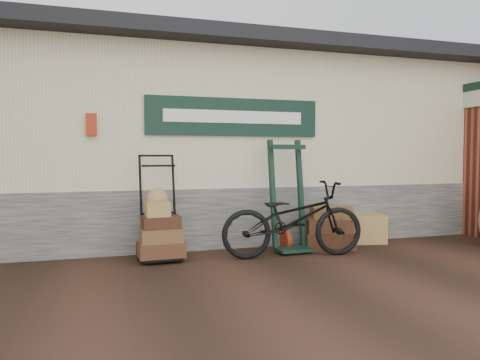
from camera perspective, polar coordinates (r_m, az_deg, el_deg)
name	(u,v)px	position (r m, az deg, el deg)	size (l,w,h in m)	color
ground	(278,261)	(6.23, 4.64, -9.86)	(80.00, 80.00, 0.00)	black
station_building	(222,143)	(8.67, -2.24, 4.51)	(14.40, 4.10, 3.20)	#4C4C47
porter_trolley	(159,206)	(6.32, -9.87, -3.14)	(0.71, 0.54, 1.43)	black
green_barrow	(288,196)	(6.79, 5.93, -1.92)	(0.58, 0.49, 1.61)	black
suitcase_stack	(329,227)	(7.13, 10.77, -5.65)	(0.72, 0.45, 0.64)	#381811
wicker_hamper	(361,228)	(7.74, 14.57, -5.72)	(0.69, 0.45, 0.45)	#8E6038
bicycle	(293,215)	(6.42, 6.49, -4.27)	(1.98, 0.69, 1.15)	black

